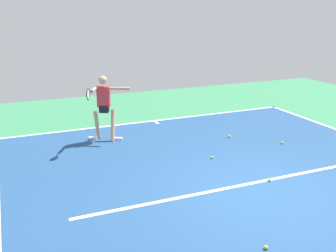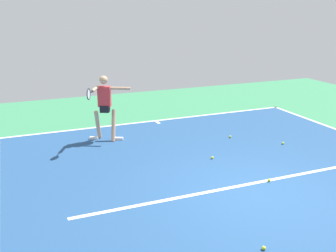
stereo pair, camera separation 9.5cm
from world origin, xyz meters
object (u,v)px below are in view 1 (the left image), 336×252
at_px(tennis_ball_centre_court, 282,143).
at_px(tennis_player, 104,104).
at_px(tennis_ball_by_sideline, 266,247).
at_px(tennis_ball_near_player, 212,157).
at_px(tennis_ball_far_corner, 229,136).
at_px(tennis_ball_by_baseline, 269,180).

bearing_deg(tennis_ball_centre_court, tennis_player, -26.62).
relative_size(tennis_player, tennis_ball_by_sideline, 27.48).
relative_size(tennis_player, tennis_ball_centre_court, 27.48).
bearing_deg(tennis_ball_near_player, tennis_ball_centre_court, -174.59).
height_order(tennis_ball_by_sideline, tennis_ball_centre_court, same).
bearing_deg(tennis_ball_by_sideline, tennis_ball_centre_court, -131.15).
height_order(tennis_ball_far_corner, tennis_ball_by_sideline, same).
xyz_separation_m(tennis_ball_near_player, tennis_ball_far_corner, (-1.24, -1.23, 0.00)).
distance_m(tennis_ball_by_baseline, tennis_ball_near_player, 1.69).
height_order(tennis_ball_near_player, tennis_ball_far_corner, same).
bearing_deg(tennis_ball_far_corner, tennis_ball_centre_court, 135.47).
relative_size(tennis_ball_near_player, tennis_ball_centre_court, 1.00).
xyz_separation_m(tennis_ball_by_baseline, tennis_ball_centre_court, (-1.79, -1.83, 0.00)).
xyz_separation_m(tennis_player, tennis_ball_near_player, (-2.06, 2.38, -1.01)).
bearing_deg(tennis_player, tennis_ball_by_baseline, 148.97).
xyz_separation_m(tennis_ball_by_baseline, tennis_ball_near_player, (0.49, -1.61, 0.00)).
height_order(tennis_ball_near_player, tennis_ball_by_sideline, same).
relative_size(tennis_ball_by_baseline, tennis_ball_by_sideline, 1.00).
bearing_deg(tennis_ball_by_baseline, tennis_ball_far_corner, -104.79).
distance_m(tennis_ball_near_player, tennis_ball_far_corner, 1.75).
height_order(tennis_player, tennis_ball_centre_court, tennis_player).
distance_m(tennis_ball_far_corner, tennis_ball_centre_court, 1.45).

